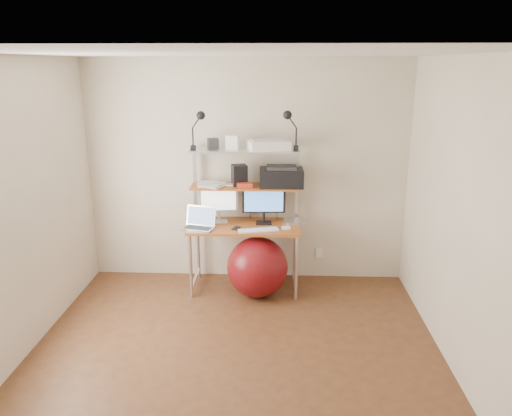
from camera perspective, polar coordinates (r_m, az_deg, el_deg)
The scene contains 20 objects.
room at distance 3.90m, azimuth -2.74°, elevation -1.44°, with size 3.60×3.60×3.60m.
computer_desk at distance 5.42m, azimuth -1.28°, elevation 0.41°, with size 1.20×0.60×1.57m.
wall_outlet at distance 5.90m, azimuth 7.24°, elevation -5.08°, with size 0.08×0.01×0.12m, color white.
monitor_silver at distance 5.47m, azimuth -4.29°, elevation 0.89°, with size 0.42×0.18×0.47m.
monitor_black at distance 5.42m, azimuth 0.90°, elevation 0.65°, with size 0.47×0.14×0.47m.
laptop at distance 5.35m, azimuth -6.46°, elevation -1.76°, with size 0.38×0.34×0.29m.
keyboard at distance 5.24m, azimuth 0.28°, elevation -2.53°, with size 0.42×0.12×0.01m, color white.
mouse at distance 5.30m, azimuth 3.46°, elevation -2.27°, with size 0.09×0.05×0.02m, color white.
mac_mini at distance 5.47m, azimuth 4.39°, elevation -1.61°, with size 0.22×0.22×0.04m, color silver.
phone at distance 5.31m, azimuth -2.29°, elevation -2.33°, with size 0.06×0.12×0.01m, color black.
printer at distance 5.39m, azimuth 2.91°, elevation 3.59°, with size 0.48×0.33×0.22m.
nas_cube at distance 5.43m, azimuth -1.92°, elevation 3.78°, with size 0.15×0.15×0.23m, color black.
red_box at distance 5.36m, azimuth -1.29°, elevation 2.66°, with size 0.17×0.11×0.05m, color red.
scanner at distance 5.31m, azimuth 1.45°, elevation 7.26°, with size 0.48×0.38×0.11m.
box_white at distance 5.33m, azimuth -2.72°, elevation 7.51°, with size 0.13×0.11×0.15m, color white.
box_grey at distance 5.41m, azimuth -4.93°, elevation 7.38°, with size 0.11×0.11×0.11m, color #2D2D30.
clip_lamp_left at distance 5.26m, azimuth -6.52°, elevation 9.76°, with size 0.16×0.09×0.41m.
clip_lamp_right at distance 5.23m, azimuth 3.83°, elevation 9.84°, with size 0.17×0.09×0.42m.
exercise_ball at distance 5.38m, azimuth 0.16°, elevation -6.78°, with size 0.66×0.66×0.66m, color maroon.
paper_stack at distance 5.46m, azimuth -5.17°, elevation 2.70°, with size 0.38×0.42×0.02m.
Camera 1 is at (0.35, -3.70, 2.43)m, focal length 35.00 mm.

